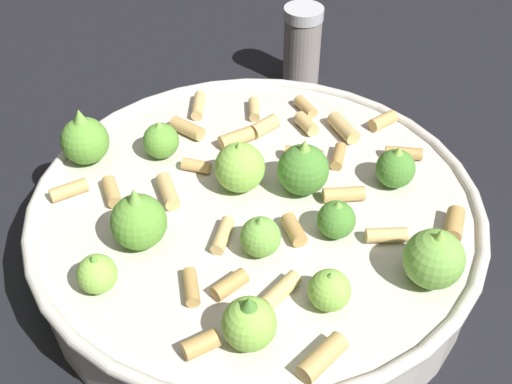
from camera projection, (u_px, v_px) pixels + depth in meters
The scene contains 3 objects.
ground_plane at pixel (256, 254), 0.52m from camera, with size 2.40×2.40×0.00m, color black.
cooking_pan at pixel (256, 223), 0.49m from camera, with size 0.34×0.34×0.11m.
pepper_shaker at pixel (302, 45), 0.68m from camera, with size 0.04×0.04×0.09m.
Camera 1 is at (-0.30, -0.18, 0.38)m, focal length 44.49 mm.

